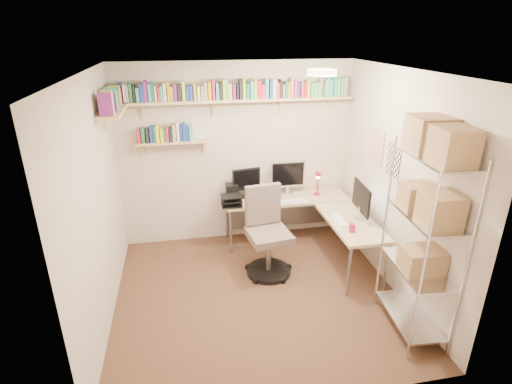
% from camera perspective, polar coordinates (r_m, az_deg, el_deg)
% --- Properties ---
extents(ground, '(3.20, 3.20, 0.00)m').
position_cam_1_polar(ground, '(4.80, 0.19, -14.40)').
color(ground, '#44241D').
rests_on(ground, ground).
extents(room_shell, '(3.24, 3.04, 2.52)m').
position_cam_1_polar(room_shell, '(4.07, 0.28, 3.40)').
color(room_shell, '#C1AE9D').
rests_on(room_shell, ground).
extents(wall_shelves, '(3.12, 1.09, 0.80)m').
position_cam_1_polar(wall_shelves, '(5.15, -7.12, 12.76)').
color(wall_shelves, '#DBBB7C').
rests_on(wall_shelves, ground).
extents(corner_desk, '(1.80, 1.75, 1.17)m').
position_cam_1_polar(corner_desk, '(5.44, 5.37, -1.69)').
color(corner_desk, '#CCB084').
rests_on(corner_desk, ground).
extents(office_chair, '(0.59, 0.59, 1.11)m').
position_cam_1_polar(office_chair, '(4.97, 1.60, -6.57)').
color(office_chair, black).
rests_on(office_chair, ground).
extents(wire_rack, '(0.48, 0.87, 2.16)m').
position_cam_1_polar(wire_rack, '(3.90, 23.72, -0.34)').
color(wire_rack, silver).
rests_on(wire_rack, ground).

